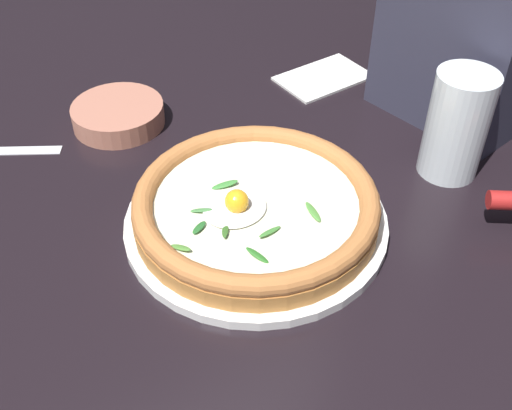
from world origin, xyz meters
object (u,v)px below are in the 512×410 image
drinking_glass (455,132)px  pizza (256,205)px  folded_napkin (324,76)px  side_bowl (118,115)px

drinking_glass → pizza: bearing=168.2°
pizza → folded_napkin: 0.36m
side_bowl → folded_napkin: 0.33m
side_bowl → folded_napkin: side_bowl is taller
pizza → side_bowl: (-0.04, 0.29, -0.02)m
side_bowl → drinking_glass: (0.30, -0.34, 0.04)m
side_bowl → pizza: bearing=-82.7°
drinking_glass → folded_napkin: size_ratio=0.99×
folded_napkin → side_bowl: bearing=167.8°
pizza → drinking_glass: drinking_glass is taller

